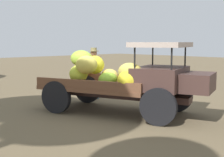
# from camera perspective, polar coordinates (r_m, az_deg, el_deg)

# --- Properties ---
(ground_plane) EXTENTS (60.00, 60.00, 0.00)m
(ground_plane) POSITION_cam_1_polar(r_m,az_deg,el_deg) (8.36, 2.33, -6.23)
(ground_plane) COLOR brown
(truck) EXTENTS (4.66, 2.93, 1.87)m
(truck) POSITION_cam_1_polar(r_m,az_deg,el_deg) (8.05, 2.71, 0.03)
(truck) COLOR #422B27
(truck) RESTS_ON ground
(farmer) EXTENTS (0.52, 0.48, 1.69)m
(farmer) POSITION_cam_1_polar(r_m,az_deg,el_deg) (10.28, -3.40, 1.62)
(farmer) COLOR #455E66
(farmer) RESTS_ON ground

